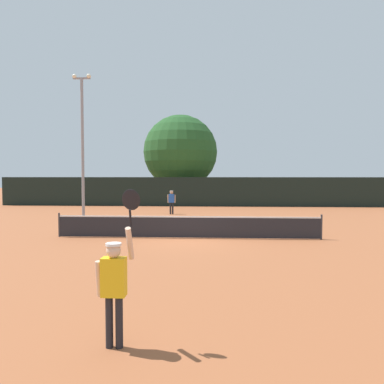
{
  "coord_description": "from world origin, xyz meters",
  "views": [
    {
      "loc": [
        1.11,
        -15.85,
        2.75
      ],
      "look_at": [
        -0.14,
        5.67,
        1.75
      ],
      "focal_mm": 34.25,
      "sensor_mm": 36.0,
      "label": 1
    }
  ],
  "objects_px": {
    "player_serving": "(115,278)",
    "player_receiving": "(172,200)",
    "large_tree": "(180,152)",
    "parked_car_far": "(267,194)",
    "parked_car_near": "(179,194)",
    "parked_car_mid": "(226,193)",
    "light_pole": "(82,138)",
    "tennis_ball": "(191,231)"
  },
  "relations": [
    {
      "from": "player_serving",
      "to": "tennis_ball",
      "type": "relative_size",
      "value": 37.24
    },
    {
      "from": "large_tree",
      "to": "parked_car_near",
      "type": "xyz_separation_m",
      "value": [
        -0.37,
        2.54,
        -4.27
      ]
    },
    {
      "from": "large_tree",
      "to": "parked_car_far",
      "type": "bearing_deg",
      "value": 8.65
    },
    {
      "from": "player_serving",
      "to": "large_tree",
      "type": "bearing_deg",
      "value": 93.19
    },
    {
      "from": "player_serving",
      "to": "player_receiving",
      "type": "height_order",
      "value": "player_serving"
    },
    {
      "from": "player_serving",
      "to": "parked_car_near",
      "type": "bearing_deg",
      "value": 93.59
    },
    {
      "from": "tennis_ball",
      "to": "large_tree",
      "type": "xyz_separation_m",
      "value": [
        -2.19,
        18.76,
        5.01
      ]
    },
    {
      "from": "parked_car_near",
      "to": "parked_car_mid",
      "type": "relative_size",
      "value": 0.98
    },
    {
      "from": "tennis_ball",
      "to": "player_receiving",
      "type": "bearing_deg",
      "value": 103.2
    },
    {
      "from": "large_tree",
      "to": "parked_car_mid",
      "type": "xyz_separation_m",
      "value": [
        4.72,
        3.63,
        -4.27
      ]
    },
    {
      "from": "tennis_ball",
      "to": "parked_car_near",
      "type": "distance_m",
      "value": 21.46
    },
    {
      "from": "player_receiving",
      "to": "parked_car_far",
      "type": "height_order",
      "value": "parked_car_far"
    },
    {
      "from": "parked_car_far",
      "to": "player_serving",
      "type": "bearing_deg",
      "value": -97.66
    },
    {
      "from": "player_receiving",
      "to": "parked_car_mid",
      "type": "relative_size",
      "value": 0.38
    },
    {
      "from": "player_receiving",
      "to": "parked_car_mid",
      "type": "height_order",
      "value": "parked_car_mid"
    },
    {
      "from": "player_serving",
      "to": "parked_car_near",
      "type": "relative_size",
      "value": 0.59
    },
    {
      "from": "player_receiving",
      "to": "large_tree",
      "type": "height_order",
      "value": "large_tree"
    },
    {
      "from": "tennis_ball",
      "to": "parked_car_near",
      "type": "height_order",
      "value": "parked_car_near"
    },
    {
      "from": "parked_car_far",
      "to": "parked_car_mid",
      "type": "bearing_deg",
      "value": 154.92
    },
    {
      "from": "parked_car_near",
      "to": "player_serving",
      "type": "bearing_deg",
      "value": -89.23
    },
    {
      "from": "light_pole",
      "to": "player_receiving",
      "type": "bearing_deg",
      "value": 29.85
    },
    {
      "from": "tennis_ball",
      "to": "parked_car_far",
      "type": "height_order",
      "value": "parked_car_far"
    },
    {
      "from": "player_receiving",
      "to": "tennis_ball",
      "type": "xyz_separation_m",
      "value": [
        1.84,
        -7.85,
        -0.98
      ]
    },
    {
      "from": "parked_car_mid",
      "to": "large_tree",
      "type": "bearing_deg",
      "value": -149.28
    },
    {
      "from": "light_pole",
      "to": "parked_car_far",
      "type": "bearing_deg",
      "value": 48.21
    },
    {
      "from": "parked_car_near",
      "to": "light_pole",
      "type": "bearing_deg",
      "value": -108.15
    },
    {
      "from": "tennis_ball",
      "to": "parked_car_near",
      "type": "xyz_separation_m",
      "value": [
        -2.57,
        21.3,
        0.74
      ]
    },
    {
      "from": "parked_car_near",
      "to": "parked_car_far",
      "type": "relative_size",
      "value": 0.99
    },
    {
      "from": "parked_car_mid",
      "to": "tennis_ball",
      "type": "bearing_deg",
      "value": -103.29
    },
    {
      "from": "player_serving",
      "to": "large_tree",
      "type": "relative_size",
      "value": 0.29
    },
    {
      "from": "light_pole",
      "to": "parked_car_near",
      "type": "relative_size",
      "value": 2.1
    },
    {
      "from": "large_tree",
      "to": "player_receiving",
      "type": "bearing_deg",
      "value": -88.16
    },
    {
      "from": "tennis_ball",
      "to": "large_tree",
      "type": "relative_size",
      "value": 0.01
    },
    {
      "from": "large_tree",
      "to": "parked_car_mid",
      "type": "height_order",
      "value": "large_tree"
    },
    {
      "from": "player_receiving",
      "to": "parked_car_mid",
      "type": "xyz_separation_m",
      "value": [
        4.37,
        14.54,
        -0.24
      ]
    },
    {
      "from": "parked_car_near",
      "to": "tennis_ball",
      "type": "bearing_deg",
      "value": -85.95
    },
    {
      "from": "player_receiving",
      "to": "player_serving",
      "type": "bearing_deg",
      "value": 93.94
    },
    {
      "from": "large_tree",
      "to": "parked_car_far",
      "type": "relative_size",
      "value": 2.01
    },
    {
      "from": "tennis_ball",
      "to": "light_pole",
      "type": "height_order",
      "value": "light_pole"
    },
    {
      "from": "player_serving",
      "to": "parked_car_near",
      "type": "height_order",
      "value": "player_serving"
    },
    {
      "from": "player_receiving",
      "to": "parked_car_mid",
      "type": "distance_m",
      "value": 15.18
    },
    {
      "from": "player_serving",
      "to": "player_receiving",
      "type": "distance_m",
      "value": 19.89
    }
  ]
}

